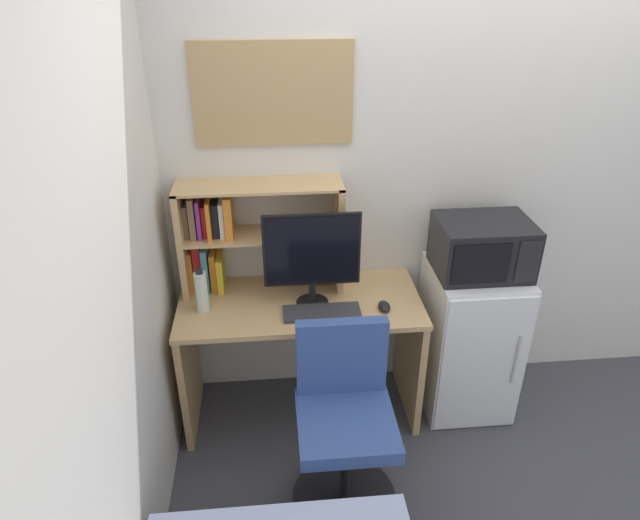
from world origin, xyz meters
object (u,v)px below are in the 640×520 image
Objects in this scene: hutch_bookshelf at (237,233)px; monitor at (312,255)px; computer_mouse at (384,306)px; water_bottle at (201,291)px; microwave at (482,247)px; desk_chair at (344,430)px; wall_corkboard at (273,94)px; mini_fridge at (468,339)px; keyboard at (322,312)px.

monitor is (0.37, -0.21, -0.03)m from hutch_bookshelf.
hutch_bookshelf is 8.78× the size of computer_mouse.
microwave reaches higher than water_bottle.
water_bottle is 0.95m from desk_chair.
hutch_bookshelf is at bearing -155.83° from wall_corkboard.
hutch_bookshelf is 0.71m from wall_corkboard.
mini_fridge is 1.14× the size of wall_corkboard.
mini_fridge is (1.41, 0.05, -0.42)m from water_bottle.
wall_corkboard is (-0.25, 0.85, 1.31)m from desk_chair.
mini_fridge is at bearing 13.75° from computer_mouse.
water_bottle is 0.26× the size of desk_chair.
microwave is (1.41, 0.05, 0.15)m from water_bottle.
monitor is 1.07× the size of microwave.
water_bottle is at bearing -179.89° from monitor.
computer_mouse is (0.31, 0.01, 0.01)m from keyboard.
water_bottle is at bearing -141.98° from wall_corkboard.
hutch_bookshelf is 0.96× the size of mini_fridge.
hutch_bookshelf reaches higher than desk_chair.
desk_chair is (0.10, -0.54, -0.61)m from monitor.
monitor reaches higher than microwave.
microwave is 0.51× the size of desk_chair.
water_bottle is 0.31× the size of wall_corkboard.
keyboard is (0.04, -0.09, -0.28)m from monitor.
monitor is at bearing 100.22° from desk_chair.
monitor is 0.58× the size of mini_fridge.
monitor reaches higher than computer_mouse.
microwave is (0.83, 0.14, 0.25)m from keyboard.
microwave is at bearing 37.60° from desk_chair.
water_bottle is at bearing -130.40° from hutch_bookshelf.
hutch_bookshelf is 2.16× the size of keyboard.
keyboard is 0.90m from mini_fridge.
computer_mouse is at bearing 2.36° from keyboard.
computer_mouse is at bearing -37.25° from wall_corkboard.
monitor reaches higher than mini_fridge.
microwave is (0.51, 0.13, 0.24)m from computer_mouse.
keyboard is at bearing -177.64° from computer_mouse.
computer_mouse is (0.72, -0.29, -0.30)m from hutch_bookshelf.
keyboard is 0.82× the size of microwave.
hutch_bookshelf reaches higher than computer_mouse.
microwave reaches higher than desk_chair.
monitor is 1.31× the size of keyboard.
hutch_bookshelf is 0.91× the size of desk_chair.
computer_mouse is at bearing -12.87° from monitor.
mini_fridge is 0.57m from microwave.
wall_corkboard reaches higher than computer_mouse.
mini_fridge reaches higher than computer_mouse.
desk_chair is at bearing -58.38° from hutch_bookshelf.
microwave reaches higher than computer_mouse.
monitor is 0.57m from water_bottle.
computer_mouse is at bearing -165.94° from microwave.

